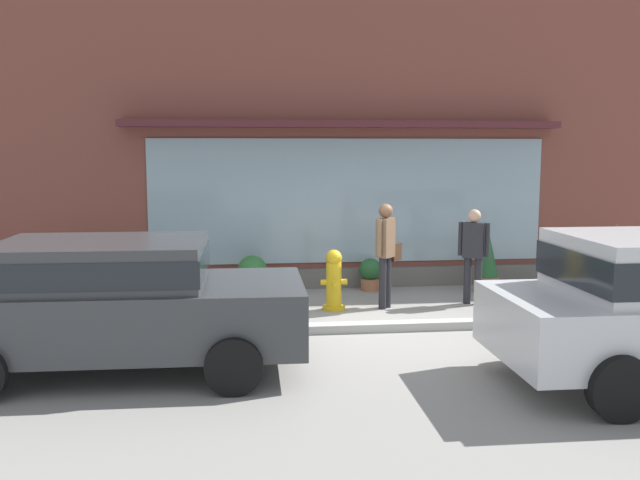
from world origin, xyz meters
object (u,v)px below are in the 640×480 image
object	(u,v)px
potted_plant_window_right	(487,261)
potted_plant_window_left	(616,258)
pedestrian_passerby	(474,249)
parked_car_dark_gray	(115,297)
potted_plant_window_center	(252,275)
potted_plant_corner_tall	(83,280)
fire_hydrant	(334,280)
pedestrian_with_handbag	(386,248)
potted_plant_low_front	(370,273)
potted_plant_doorstep	(168,270)

from	to	relation	value
potted_plant_window_right	potted_plant_window_left	bearing A→B (deg)	-2.20
pedestrian_passerby	potted_plant_window_left	size ratio (longest dim) A/B	1.29
parked_car_dark_gray	potted_plant_window_center	world-z (taller)	parked_car_dark_gray
potted_plant_window_right	potted_plant_corner_tall	bearing A→B (deg)	-179.68
parked_car_dark_gray	potted_plant_window_center	distance (m)	4.35
potted_plant_window_center	parked_car_dark_gray	bearing A→B (deg)	-112.23
parked_car_dark_gray	potted_plant_window_right	xyz separation A→B (m)	(5.81, 3.86, -0.30)
fire_hydrant	pedestrian_with_handbag	xyz separation A→B (m)	(0.85, 0.03, 0.50)
pedestrian_passerby	potted_plant_low_front	bearing A→B (deg)	-11.86
pedestrian_with_handbag	potted_plant_window_left	size ratio (longest dim) A/B	1.38
pedestrian_passerby	potted_plant_doorstep	world-z (taller)	pedestrian_passerby
potted_plant_window_left	potted_plant_doorstep	xyz separation A→B (m)	(-7.97, 0.09, -0.08)
potted_plant_doorstep	potted_plant_corner_tall	distance (m)	1.40
fire_hydrant	potted_plant_doorstep	xyz separation A→B (m)	(-2.68, 1.10, 0.03)
pedestrian_with_handbag	potted_plant_window_right	world-z (taller)	pedestrian_with_handbag
potted_plant_window_center	pedestrian_with_handbag	bearing A→B (deg)	-29.76
potted_plant_window_left	potted_plant_doorstep	bearing A→B (deg)	179.33
fire_hydrant	potted_plant_window_right	bearing A→B (deg)	20.59
potted_plant_window_center	potted_plant_low_front	world-z (taller)	potted_plant_window_center
fire_hydrant	potted_plant_window_right	xyz separation A→B (m)	(2.91, 1.09, 0.08)
pedestrian_with_handbag	potted_plant_window_right	bearing A→B (deg)	-19.42
potted_plant_window_left	potted_plant_corner_tall	world-z (taller)	potted_plant_window_left
potted_plant_window_left	potted_plant_window_center	bearing A→B (deg)	177.95
parked_car_dark_gray	potted_plant_low_front	size ratio (longest dim) A/B	7.09
potted_plant_doorstep	potted_plant_window_center	size ratio (longest dim) A/B	1.48
parked_car_dark_gray	potted_plant_window_left	distance (m)	9.02
pedestrian_with_handbag	potted_plant_doorstep	xyz separation A→B (m)	(-3.52, 1.06, -0.47)
potted_plant_window_right	parked_car_dark_gray	bearing A→B (deg)	-146.39
pedestrian_passerby	potted_plant_doorstep	size ratio (longest dim) A/B	1.50
potted_plant_doorstep	potted_plant_window_center	distance (m)	1.43
potted_plant_window_right	pedestrian_with_handbag	bearing A→B (deg)	-152.84
potted_plant_window_left	potted_plant_corner_tall	bearing A→B (deg)	179.68
potted_plant_window_left	potted_plant_low_front	bearing A→B (deg)	174.22
fire_hydrant	potted_plant_corner_tall	world-z (taller)	fire_hydrant
potted_plant_window_left	potted_plant_low_front	world-z (taller)	potted_plant_window_left
pedestrian_passerby	potted_plant_window_center	xyz separation A→B (m)	(-3.58, 1.10, -0.55)
pedestrian_with_handbag	potted_plant_low_front	bearing A→B (deg)	42.62
potted_plant_doorstep	potted_plant_window_right	world-z (taller)	potted_plant_window_right
pedestrian_passerby	fire_hydrant	bearing A→B (deg)	33.59
potted_plant_window_left	potted_plant_corner_tall	size ratio (longest dim) A/B	1.60
potted_plant_window_center	fire_hydrant	bearing A→B (deg)	-44.52
potted_plant_low_front	potted_plant_window_center	bearing A→B (deg)	-174.26
potted_plant_window_left	potted_plant_corner_tall	distance (m)	9.36
parked_car_dark_gray	potted_plant_corner_tall	size ratio (longest dim) A/B	5.46
potted_plant_window_center	potted_plant_low_front	xyz separation A→B (m)	(2.12, 0.21, -0.06)
potted_plant_window_center	potted_plant_window_left	bearing A→B (deg)	-2.05
fire_hydrant	potted_plant_doorstep	size ratio (longest dim) A/B	0.92
fire_hydrant	pedestrian_with_handbag	bearing A→B (deg)	2.30
fire_hydrant	potted_plant_window_center	world-z (taller)	fire_hydrant
potted_plant_doorstep	potted_plant_window_right	xyz separation A→B (m)	(5.59, -0.00, 0.06)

